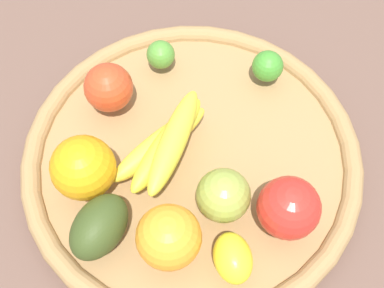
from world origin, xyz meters
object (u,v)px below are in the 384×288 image
Objects in this scene: apple_0 at (223,195)px; orange_0 at (169,237)px; lemon_0 at (233,258)px; lime_0 at (266,65)px; apple_1 at (109,87)px; banana_bunch at (167,143)px; avocado at (99,227)px; orange_1 at (83,168)px; lime_1 at (161,55)px; apple_2 at (289,208)px.

orange_0 is (-0.08, 0.01, 0.01)m from apple_0.
lemon_0 is at bearing -132.37° from apple_0.
apple_0 is 1.50× the size of lime_0.
apple_0 is (-0.02, -0.22, -0.00)m from apple_1.
apple_1 is at bearing 62.54° from orange_0.
avocado is at bearing -173.75° from banana_bunch.
banana_bunch is (0.14, 0.01, 0.00)m from avocado.
lime_0 is 0.55× the size of orange_1.
orange_1 is at bearing 152.50° from banana_bunch.
apple_1 reaches higher than avocado.
orange_1 is at bearing -164.00° from lime_1.
apple_1 is at bearing 92.51° from apple_2.
apple_0 is 0.08m from apple_2.
apple_2 is at bearing -62.76° from apple_0.
lime_1 is (0.12, 0.21, -0.01)m from apple_0.
apple_0 is 0.08m from orange_0.
lemon_0 is (-0.05, -0.06, -0.01)m from apple_0.
banana_bunch is 3.98× the size of lime_1.
lime_0 is at bearing -57.26° from lime_1.
avocado is at bearing -153.06° from lime_1.
apple_2 is 0.15m from orange_0.
lime_0 and lemon_0 have the same top height.
avocado reaches higher than lime_0.
apple_1 is 0.78× the size of avocado.
lemon_0 is 0.75× the size of orange_1.
avocado is at bearing 179.31° from lime_0.
orange_0 reaches higher than apple_0.
apple_2 is at bearing -44.37° from avocado.
orange_1 reaches higher than orange_0.
apple_1 and apple_0 have the same top height.
banana_bunch is 0.13m from orange_0.
orange_1 is at bearing 118.69° from apple_2.
lemon_0 is at bearing -151.22° from lime_0.
apple_2 and orange_0 have the same top height.
lemon_0 is 0.32m from lime_1.
apple_1 is 1.10× the size of lemon_0.
orange_0 reaches higher than lemon_0.
orange_1 is at bearing 90.99° from orange_0.
apple_1 is 0.87× the size of orange_0.
apple_2 is 0.29m from lime_1.
lemon_0 is 1.48× the size of lime_1.
lime_0 is 0.59× the size of apple_2.
lemon_0 is at bearing -122.49° from lime_1.
orange_1 is 0.14m from orange_0.
lime_1 is (0.17, 0.27, -0.00)m from lemon_0.
avocado is 0.23m from apple_2.
lime_0 is 1.09× the size of lime_1.
orange_0 is (0.00, -0.14, -0.00)m from orange_1.
lime_1 is (0.11, 0.11, -0.01)m from banana_bunch.
apple_0 is 0.24m from lime_1.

